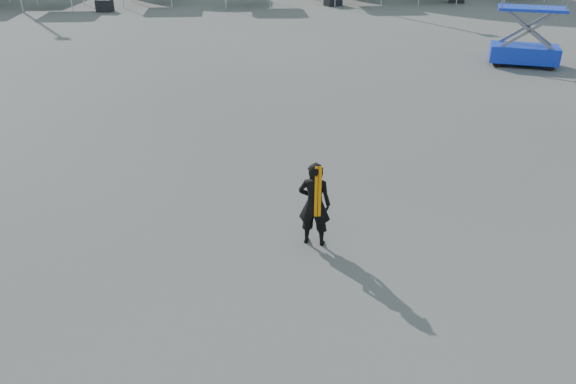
{
  "coord_description": "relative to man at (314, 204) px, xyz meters",
  "views": [
    {
      "loc": [
        -1.29,
        -9.8,
        5.59
      ],
      "look_at": [
        -0.5,
        -1.39,
        1.3
      ],
      "focal_mm": 35.0,
      "sensor_mm": 36.0,
      "label": 1
    }
  ],
  "objects": [
    {
      "name": "ground",
      "position": [
        -0.02,
        0.96,
        -0.82
      ],
      "size": [
        120.0,
        120.0,
        0.0
      ],
      "primitive_type": "plane",
      "color": "#474442",
      "rests_on": "ground"
    },
    {
      "name": "man",
      "position": [
        0.0,
        0.0,
        0.0
      ],
      "size": [
        0.69,
        0.56,
        1.63
      ],
      "rotation": [
        0.0,
        0.0,
        2.82
      ],
      "color": "black",
      "rests_on": "ground"
    },
    {
      "name": "scissor_lift",
      "position": [
        9.99,
        12.3,
        0.84
      ],
      "size": [
        2.84,
        2.13,
        3.29
      ],
      "rotation": [
        0.0,
        0.0,
        -0.38
      ],
      "color": "#0D29B1",
      "rests_on": "ground"
    },
    {
      "name": "crate_west",
      "position": [
        -8.97,
        27.02,
        -0.47
      ],
      "size": [
        1.01,
        0.85,
        0.7
      ],
      "primitive_type": "cube",
      "rotation": [
        0.0,
        0.0,
        -0.18
      ],
      "color": "black",
      "rests_on": "ground"
    },
    {
      "name": "crate_mid",
      "position": [
        5.03,
        27.98,
        -0.44
      ],
      "size": [
        1.18,
        1.06,
        0.75
      ],
      "primitive_type": "cube",
      "rotation": [
        0.0,
        0.0,
        0.38
      ],
      "color": "black",
      "rests_on": "ground"
    }
  ]
}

